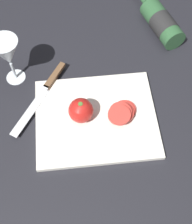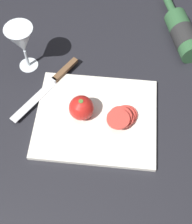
% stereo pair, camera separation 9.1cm
% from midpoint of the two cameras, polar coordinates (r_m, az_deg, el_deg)
% --- Properties ---
extents(ground_plane, '(3.00, 3.00, 0.00)m').
position_cam_midpoint_polar(ground_plane, '(0.94, 1.80, -1.82)').
color(ground_plane, black).
extents(cutting_board, '(0.36, 0.30, 0.01)m').
position_cam_midpoint_polar(cutting_board, '(0.94, 2.75, -1.36)').
color(cutting_board, silver).
rests_on(cutting_board, ground_plane).
extents(wine_bottle, '(0.14, 0.30, 0.08)m').
position_cam_midpoint_polar(wine_bottle, '(1.15, 17.80, 13.43)').
color(wine_bottle, '#2D5633').
rests_on(wine_bottle, ground_plane).
extents(wine_glass, '(0.09, 0.09, 0.17)m').
position_cam_midpoint_polar(wine_glass, '(0.98, -10.84, 12.38)').
color(wine_glass, silver).
rests_on(wine_glass, ground_plane).
extents(whole_tomato, '(0.07, 0.07, 0.07)m').
position_cam_midpoint_polar(whole_tomato, '(0.90, 0.16, 0.52)').
color(whole_tomato, red).
rests_on(whole_tomato, cutting_board).
extents(knife, '(0.18, 0.26, 0.01)m').
position_cam_midpoint_polar(knife, '(1.00, -4.55, 6.09)').
color(knife, silver).
rests_on(knife, cutting_board).
extents(tomato_slice_stack_near, '(0.09, 0.10, 0.04)m').
position_cam_midpoint_polar(tomato_slice_stack_near, '(0.92, 7.64, -1.16)').
color(tomato_slice_stack_near, '#D63D33').
rests_on(tomato_slice_stack_near, cutting_board).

